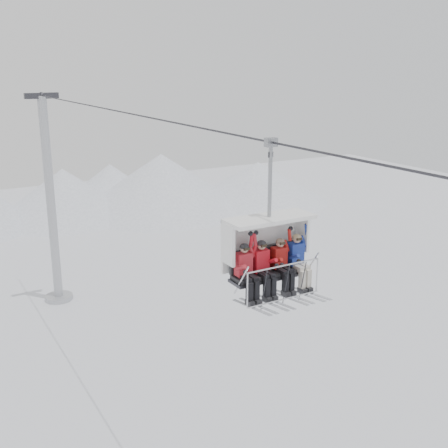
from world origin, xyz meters
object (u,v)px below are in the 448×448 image
skier_far_left (246,270)px  skier_center_left (263,267)px  lift_tower_right (52,216)px  chairlift_carrier (266,244)px  skier_far_right (298,259)px  skier_center_right (282,263)px

skier_far_left → skier_center_left: 0.51m
lift_tower_right → chairlift_carrier: size_ratio=3.38×
skier_far_right → lift_tower_right: bearing=91.9°
skier_far_left → skier_far_right: (1.61, 0.00, 0.00)m
chairlift_carrier → skier_center_right: 0.64m
skier_center_left → skier_far_right: bearing=0.0°
lift_tower_right → skier_far_left: bearing=-91.9°
lift_tower_right → skier_far_right: size_ratio=7.99×
chairlift_carrier → skier_far_left: (-0.79, -0.30, -0.46)m
skier_far_left → skier_far_right: bearing=0.0°
chairlift_carrier → skier_center_left: size_ratio=2.36×
lift_tower_right → skier_center_right: bearing=-89.3°
lift_tower_right → skier_far_left: size_ratio=7.99×
skier_far_left → lift_tower_right: bearing=88.1°
skier_center_left → skier_center_right: bearing=-0.5°
chairlift_carrier → skier_far_right: chairlift_carrier is taller
skier_far_right → skier_far_left: bearing=180.0°
skier_far_left → skier_far_right: same height
skier_far_right → chairlift_carrier: bearing=159.7°
chairlift_carrier → skier_far_left: bearing=-159.0°
skier_center_right → chairlift_carrier: bearing=133.1°
lift_tower_right → skier_center_left: bearing=-90.7°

